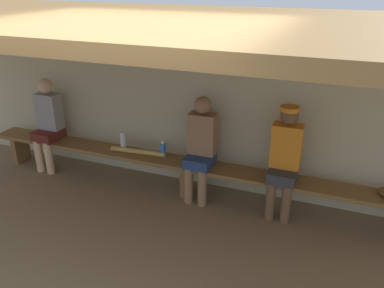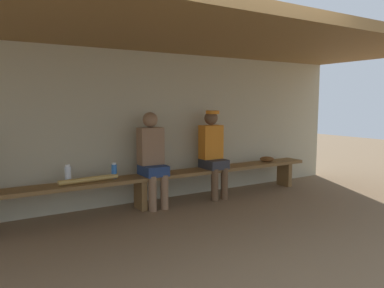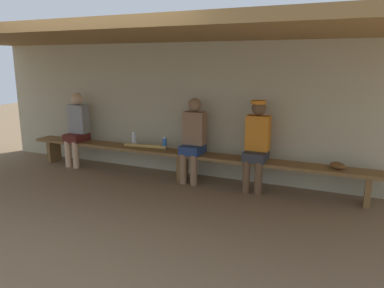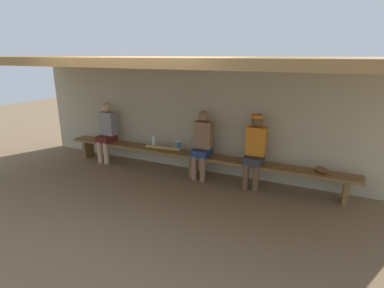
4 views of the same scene
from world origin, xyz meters
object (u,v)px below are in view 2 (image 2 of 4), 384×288
player_shirtless_tan (213,150)px  water_bottle_clear (114,171)px  player_in_red (152,156)px  water_bottle_orange (68,174)px  bench (140,181)px  baseball_bat (89,179)px  baseball_glove_worn (267,159)px

player_shirtless_tan → water_bottle_clear: 1.58m
water_bottle_clear → player_in_red: bearing=-4.8°
player_in_red → water_bottle_orange: bearing=177.6°
bench → water_bottle_orange: bearing=177.0°
water_bottle_clear → baseball_bat: size_ratio=0.27×
baseball_glove_worn → baseball_bat: baseball_glove_worn is taller
player_in_red → water_bottle_clear: 0.57m
player_shirtless_tan → bench: bearing=-179.8°
water_bottle_orange → baseball_glove_worn: size_ratio=1.01×
water_bottle_clear → player_shirtless_tan: bearing=-1.7°
bench → player_shirtless_tan: 1.27m
bench → baseball_bat: (-0.70, -0.00, 0.11)m
player_in_red → water_bottle_orange: 1.15m
bench → water_bottle_orange: water_bottle_orange is taller
bench → baseball_bat: baseball_bat is taller
player_shirtless_tan → water_bottle_clear: player_shirtless_tan is taller
bench → player_in_red: size_ratio=4.49×
player_in_red → baseball_glove_worn: bearing=0.4°
baseball_glove_worn → bench: bearing=40.7°
water_bottle_clear → baseball_glove_worn: water_bottle_clear is taller
player_shirtless_tan → baseball_bat: (-1.92, -0.00, -0.25)m
bench → water_bottle_clear: (-0.35, 0.05, 0.17)m
baseball_bat → player_in_red: bearing=-4.7°
player_shirtless_tan → baseball_bat: player_shirtless_tan is taller
player_shirtless_tan → player_in_red: size_ratio=1.01×
water_bottle_orange → water_bottle_clear: (0.60, -0.00, -0.01)m
bench → player_in_red: player_in_red is taller
player_shirtless_tan → baseball_bat: 1.93m
player_shirtless_tan → player_in_red: (-1.03, -0.00, -0.02)m
bench → baseball_glove_worn: (2.35, 0.02, 0.12)m
water_bottle_orange → baseball_bat: (0.25, -0.05, -0.08)m
bench → water_bottle_orange: size_ratio=24.84×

